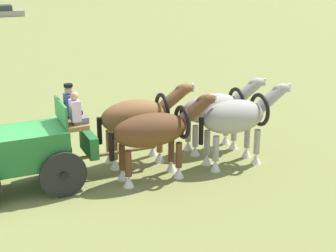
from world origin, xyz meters
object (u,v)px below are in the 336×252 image
object	(u,v)px
draft_horse_rear_near	(138,117)
draft_horse_lead_off	(237,118)
draft_horse_rear_off	(155,131)
show_wagon	(21,149)
draft_horse_lead_near	(216,109)

from	to	relation	value
draft_horse_rear_near	draft_horse_lead_off	size ratio (longest dim) A/B	1.01
draft_horse_lead_off	draft_horse_rear_off	bearing A→B (deg)	169.03
draft_horse_rear_near	show_wagon	bearing A→B (deg)	179.56
draft_horse_lead_off	draft_horse_lead_near	bearing A→B (deg)	78.61
show_wagon	draft_horse_lead_near	xyz separation A→B (m)	(6.12, -0.52, 0.15)
draft_horse_rear_near	draft_horse_rear_off	xyz separation A→B (m)	(-0.24, -1.28, -0.01)
draft_horse_rear_off	draft_horse_lead_near	world-z (taller)	draft_horse_rear_off
draft_horse_rear_near	draft_horse_rear_off	bearing A→B (deg)	-100.62
show_wagon	draft_horse_lead_near	distance (m)	6.14
draft_horse_lead_near	draft_horse_lead_off	xyz separation A→B (m)	(-0.26, -1.27, 0.10)
draft_horse_rear_near	draft_horse_lead_near	size ratio (longest dim) A/B	1.01
draft_horse_rear_near	draft_horse_lead_near	distance (m)	2.61
draft_horse_rear_near	draft_horse_lead_near	xyz separation A→B (m)	(2.56, -0.50, -0.07)
show_wagon	draft_horse_lead_near	size ratio (longest dim) A/B	1.90
draft_horse_rear_off	draft_horse_lead_off	distance (m)	2.59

